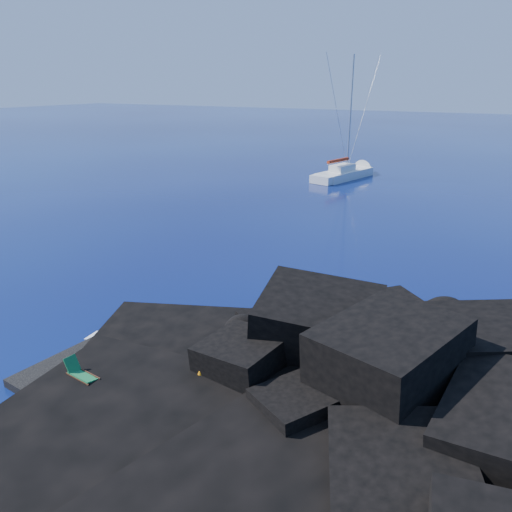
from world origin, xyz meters
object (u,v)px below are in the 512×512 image
Objects in this scene: sailboat at (344,178)px; deck_chair at (82,372)px; marker_cone at (200,374)px; sunbather at (151,357)px.

sailboat reaches higher than deck_chair.
sailboat reaches higher than marker_cone.
marker_cone reaches higher than sunbather.
sunbather is 2.95× the size of marker_cone.
sunbather is (7.60, -45.62, 0.52)m from sailboat.
marker_cone is at bearing 2.25° from sunbather.
sailboat is at bearing 104.34° from deck_chair.
sailboat is 10.13× the size of deck_chair.
marker_cone is at bearing -63.98° from sailboat.
sailboat is at bearing 106.83° from sunbather.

